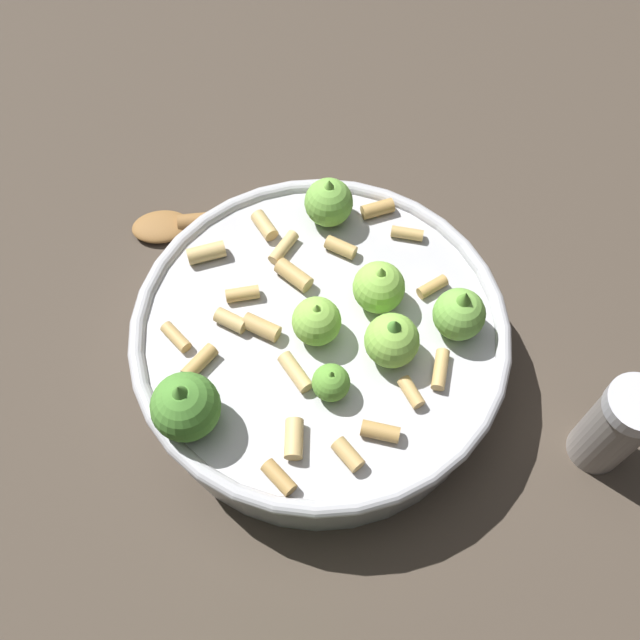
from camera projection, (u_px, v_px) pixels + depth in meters
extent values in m
plane|color=#42382D|center=(320.00, 362.00, 0.56)|extent=(2.40, 2.40, 0.00)
cylinder|color=#B7B7BC|center=(320.00, 345.00, 0.54)|extent=(0.27, 0.27, 0.06)
torus|color=#B7B7BC|center=(320.00, 327.00, 0.51)|extent=(0.28, 0.28, 0.01)
sphere|color=#4C8933|center=(186.00, 407.00, 0.46)|extent=(0.05, 0.05, 0.05)
cone|color=#4C8933|center=(180.00, 393.00, 0.44)|extent=(0.02, 0.02, 0.02)
sphere|color=#8CC64C|center=(390.00, 344.00, 0.48)|extent=(0.04, 0.04, 0.04)
cone|color=#4C8933|center=(393.00, 331.00, 0.47)|extent=(0.02, 0.02, 0.02)
sphere|color=#8CC64C|center=(379.00, 287.00, 0.51)|extent=(0.04, 0.04, 0.04)
cone|color=#8CC64C|center=(381.00, 273.00, 0.49)|extent=(0.02, 0.02, 0.01)
sphere|color=#75B247|center=(459.00, 314.00, 0.50)|extent=(0.04, 0.04, 0.04)
cone|color=#609E38|center=(464.00, 300.00, 0.48)|extent=(0.02, 0.02, 0.02)
sphere|color=#8CC64C|center=(313.00, 320.00, 0.50)|extent=(0.04, 0.04, 0.04)
cone|color=#8CC64C|center=(313.00, 308.00, 0.48)|extent=(0.01, 0.01, 0.01)
sphere|color=#75B247|center=(329.00, 202.00, 0.55)|extent=(0.04, 0.04, 0.04)
cone|color=#75B247|center=(329.00, 187.00, 0.53)|extent=(0.02, 0.02, 0.01)
sphere|color=#609E38|center=(331.00, 383.00, 0.48)|extent=(0.03, 0.03, 0.03)
cone|color=#609E38|center=(331.00, 375.00, 0.46)|extent=(0.01, 0.01, 0.01)
cylinder|color=tan|center=(294.00, 275.00, 0.53)|extent=(0.03, 0.02, 0.01)
cylinder|color=tan|center=(231.00, 320.00, 0.51)|extent=(0.02, 0.01, 0.01)
cylinder|color=tan|center=(297.00, 373.00, 0.49)|extent=(0.03, 0.03, 0.01)
cylinder|color=tan|center=(432.00, 287.00, 0.52)|extent=(0.02, 0.02, 0.01)
cylinder|color=tan|center=(380.00, 431.00, 0.47)|extent=(0.03, 0.02, 0.01)
cylinder|color=tan|center=(245.00, 290.00, 0.52)|extent=(0.03, 0.02, 0.01)
cylinder|color=tan|center=(176.00, 337.00, 0.50)|extent=(0.03, 0.02, 0.01)
cylinder|color=tan|center=(441.00, 368.00, 0.49)|extent=(0.02, 0.03, 0.01)
cylinder|color=tan|center=(264.00, 225.00, 0.55)|extent=(0.03, 0.02, 0.01)
cylinder|color=tan|center=(381.00, 210.00, 0.56)|extent=(0.03, 0.03, 0.01)
cylinder|color=tan|center=(261.00, 327.00, 0.51)|extent=(0.03, 0.01, 0.01)
cylinder|color=tan|center=(294.00, 439.00, 0.46)|extent=(0.02, 0.03, 0.01)
cylinder|color=tan|center=(200.00, 362.00, 0.49)|extent=(0.02, 0.03, 0.01)
cylinder|color=tan|center=(283.00, 247.00, 0.54)|extent=(0.01, 0.03, 0.01)
cylinder|color=tan|center=(341.00, 247.00, 0.54)|extent=(0.03, 0.01, 0.01)
cylinder|color=tan|center=(348.00, 454.00, 0.46)|extent=(0.02, 0.02, 0.01)
cylinder|color=tan|center=(279.00, 477.00, 0.45)|extent=(0.03, 0.02, 0.01)
cylinder|color=tan|center=(407.00, 233.00, 0.55)|extent=(0.03, 0.01, 0.01)
cylinder|color=tan|center=(206.00, 253.00, 0.54)|extent=(0.03, 0.03, 0.01)
cylinder|color=tan|center=(411.00, 392.00, 0.48)|extent=(0.02, 0.02, 0.01)
cylinder|color=gray|center=(612.00, 430.00, 0.49)|extent=(0.04, 0.04, 0.08)
cylinder|color=silver|center=(637.00, 405.00, 0.45)|extent=(0.04, 0.04, 0.01)
cylinder|color=olive|center=(272.00, 215.00, 0.63)|extent=(0.15, 0.10, 0.02)
ellipsoid|color=olive|center=(161.00, 227.00, 0.62)|extent=(0.06, 0.06, 0.01)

